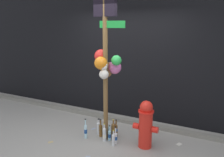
# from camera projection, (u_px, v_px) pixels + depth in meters

# --- Properties ---
(ground_plane) EXTENTS (14.00, 14.00, 0.00)m
(ground_plane) POSITION_uv_depth(u_px,v_px,m) (94.00, 145.00, 4.10)
(ground_plane) COLOR gray
(building_wall) EXTENTS (10.00, 0.20, 3.78)m
(building_wall) POSITION_uv_depth(u_px,v_px,m) (129.00, 37.00, 5.08)
(building_wall) COLOR black
(building_wall) RESTS_ON ground_plane
(curb_strip) EXTENTS (8.00, 0.12, 0.08)m
(curb_strip) POSITION_uv_depth(u_px,v_px,m) (120.00, 120.00, 5.12)
(curb_strip) COLOR slate
(curb_strip) RESTS_ON ground_plane
(memorial_post) EXTENTS (0.62, 0.54, 2.65)m
(memorial_post) POSITION_uv_depth(u_px,v_px,m) (106.00, 59.00, 4.02)
(memorial_post) COLOR brown
(memorial_post) RESTS_ON ground_plane
(fire_hydrant) EXTENTS (0.46, 0.28, 0.87)m
(fire_hydrant) POSITION_uv_depth(u_px,v_px,m) (146.00, 124.00, 3.96)
(fire_hydrant) COLOR red
(fire_hydrant) RESTS_ON ground_plane
(bottle_0) EXTENTS (0.06, 0.06, 0.35)m
(bottle_0) POSITION_uv_depth(u_px,v_px,m) (116.00, 129.00, 4.42)
(bottle_0) COLOR brown
(bottle_0) RESTS_ON ground_plane
(bottle_1) EXTENTS (0.07, 0.07, 0.33)m
(bottle_1) POSITION_uv_depth(u_px,v_px,m) (116.00, 137.00, 4.15)
(bottle_1) COLOR silver
(bottle_1) RESTS_ON ground_plane
(bottle_2) EXTENTS (0.07, 0.07, 0.34)m
(bottle_2) POSITION_uv_depth(u_px,v_px,m) (107.00, 130.00, 4.41)
(bottle_2) COLOR #B2DBEA
(bottle_2) RESTS_ON ground_plane
(bottle_3) EXTENTS (0.06, 0.06, 0.31)m
(bottle_3) POSITION_uv_depth(u_px,v_px,m) (110.00, 135.00, 4.26)
(bottle_3) COLOR #93CCE0
(bottle_3) RESTS_ON ground_plane
(bottle_4) EXTENTS (0.06, 0.06, 0.36)m
(bottle_4) POSITION_uv_depth(u_px,v_px,m) (101.00, 130.00, 4.39)
(bottle_4) COLOR brown
(bottle_4) RESTS_ON ground_plane
(bottle_5) EXTENTS (0.06, 0.06, 0.31)m
(bottle_5) POSITION_uv_depth(u_px,v_px,m) (113.00, 139.00, 4.06)
(bottle_5) COLOR silver
(bottle_5) RESTS_ON ground_plane
(bottle_6) EXTENTS (0.08, 0.08, 0.34)m
(bottle_6) POSITION_uv_depth(u_px,v_px,m) (99.00, 128.00, 4.48)
(bottle_6) COLOR silver
(bottle_6) RESTS_ON ground_plane
(bottle_7) EXTENTS (0.08, 0.08, 0.39)m
(bottle_7) POSITION_uv_depth(u_px,v_px,m) (113.00, 130.00, 4.32)
(bottle_7) COLOR brown
(bottle_7) RESTS_ON ground_plane
(bottle_8) EXTENTS (0.07, 0.07, 0.35)m
(bottle_8) POSITION_uv_depth(u_px,v_px,m) (104.00, 134.00, 4.23)
(bottle_8) COLOR silver
(bottle_8) RESTS_ON ground_plane
(bottle_9) EXTENTS (0.06, 0.06, 0.40)m
(bottle_9) POSITION_uv_depth(u_px,v_px,m) (86.00, 131.00, 4.33)
(bottle_9) COLOR #B2DBEA
(bottle_9) RESTS_ON ground_plane
(litter_0) EXTENTS (0.11, 0.13, 0.01)m
(litter_0) POSITION_uv_depth(u_px,v_px,m) (179.00, 144.00, 4.14)
(litter_0) COLOR silver
(litter_0) RESTS_ON ground_plane
(litter_2) EXTENTS (0.09, 0.13, 0.01)m
(litter_2) POSITION_uv_depth(u_px,v_px,m) (94.00, 129.00, 4.76)
(litter_2) COLOR #8C99B2
(litter_2) RESTS_ON ground_plane
(litter_3) EXTENTS (0.10, 0.11, 0.01)m
(litter_3) POSITION_uv_depth(u_px,v_px,m) (51.00, 142.00, 4.21)
(litter_3) COLOR tan
(litter_3) RESTS_ON ground_plane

